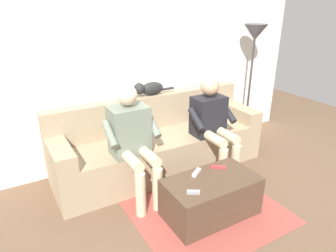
% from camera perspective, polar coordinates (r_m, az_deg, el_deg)
% --- Properties ---
extents(ground_plane, '(8.00, 8.00, 0.00)m').
position_cam_1_polar(ground_plane, '(3.29, 4.69, -13.22)').
color(ground_plane, brown).
extents(back_wall, '(4.70, 0.06, 2.65)m').
position_cam_1_polar(back_wall, '(3.75, -5.29, 13.37)').
color(back_wall, silver).
rests_on(back_wall, ground).
extents(couch, '(2.48, 0.72, 0.86)m').
position_cam_1_polar(couch, '(3.66, -1.57, -3.56)').
color(couch, '#9E896B').
rests_on(couch, ground).
extents(coffee_table, '(0.87, 0.49, 0.38)m').
position_cam_1_polar(coffee_table, '(3.00, 7.91, -12.88)').
color(coffee_table, '#4C3828').
rests_on(coffee_table, ground).
extents(person_left_seated, '(0.52, 0.58, 1.13)m').
position_cam_1_polar(person_left_seated, '(3.50, 8.25, 0.93)').
color(person_left_seated, black).
rests_on(person_left_seated, ground).
extents(person_right_seated, '(0.53, 0.60, 1.17)m').
position_cam_1_polar(person_right_seated, '(3.04, -6.61, -2.07)').
color(person_right_seated, slate).
rests_on(person_right_seated, ground).
extents(cat_on_backrest, '(0.52, 0.13, 0.17)m').
position_cam_1_polar(cat_on_backrest, '(3.62, -3.62, 6.94)').
color(cat_on_backrest, black).
rests_on(cat_on_backrest, couch).
extents(remote_red, '(0.13, 0.12, 0.02)m').
position_cam_1_polar(remote_red, '(3.07, 9.30, -7.52)').
color(remote_red, '#B73333').
rests_on(remote_red, coffee_table).
extents(remote_gray, '(0.12, 0.10, 0.03)m').
position_cam_1_polar(remote_gray, '(2.68, 4.72, -12.13)').
color(remote_gray, gray).
rests_on(remote_gray, coffee_table).
extents(remote_white, '(0.14, 0.11, 0.02)m').
position_cam_1_polar(remote_white, '(2.95, 5.31, -8.57)').
color(remote_white, white).
rests_on(remote_white, coffee_table).
extents(floor_rug, '(1.40, 1.35, 0.01)m').
position_cam_1_polar(floor_rug, '(3.18, 6.52, -14.71)').
color(floor_rug, '#9E473D').
rests_on(floor_rug, ground).
extents(floor_lamp, '(0.31, 0.31, 1.62)m').
position_cam_1_polar(floor_lamp, '(4.32, 15.70, 14.75)').
color(floor_lamp, '#2D2D2D').
rests_on(floor_lamp, ground).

